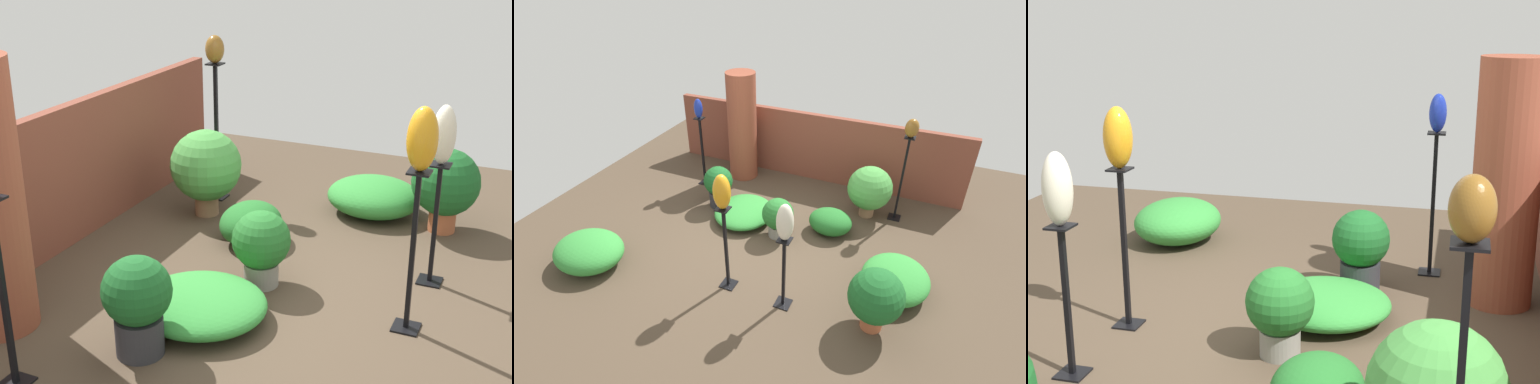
% 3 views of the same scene
% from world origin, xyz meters
% --- Properties ---
extents(ground_plane, '(8.00, 8.00, 0.00)m').
position_xyz_m(ground_plane, '(0.00, 0.00, 0.00)').
color(ground_plane, '#4C3D2D').
extents(brick_wall_back, '(5.60, 0.12, 1.31)m').
position_xyz_m(brick_wall_back, '(0.00, 2.21, 0.66)').
color(brick_wall_back, brown).
rests_on(brick_wall_back, ground).
extents(pedestal_ivory, '(0.20, 0.20, 1.06)m').
position_xyz_m(pedestal_ivory, '(0.75, -1.08, 0.48)').
color(pedestal_ivory, black).
rests_on(pedestal_ivory, ground).
extents(pedestal_bronze, '(0.20, 0.20, 1.49)m').
position_xyz_m(pedestal_bronze, '(1.76, 1.44, 0.69)').
color(pedestal_bronze, black).
rests_on(pedestal_bronze, ground).
extents(pedestal_cobalt, '(0.20, 0.20, 1.33)m').
position_xyz_m(pedestal_cobalt, '(-1.79, 1.16, 0.61)').
color(pedestal_cobalt, black).
rests_on(pedestal_cobalt, ground).
extents(pedestal_amber, '(0.20, 0.20, 1.26)m').
position_xyz_m(pedestal_amber, '(-0.06, -1.06, 0.58)').
color(pedestal_amber, black).
rests_on(pedestal_amber, ground).
extents(art_vase_ivory, '(0.20, 0.19, 0.48)m').
position_xyz_m(art_vase_ivory, '(0.75, -1.08, 1.30)').
color(art_vase_ivory, beige).
rests_on(art_vase_ivory, pedestal_ivory).
extents(art_vase_bronze, '(0.20, 0.20, 0.29)m').
position_xyz_m(art_vase_bronze, '(1.76, 1.44, 1.63)').
color(art_vase_bronze, brown).
rests_on(art_vase_bronze, pedestal_bronze).
extents(art_vase_amber, '(0.22, 0.22, 0.46)m').
position_xyz_m(art_vase_amber, '(-0.06, -1.06, 1.49)').
color(art_vase_amber, orange).
rests_on(art_vase_amber, pedestal_amber).
extents(potted_plant_front_right, '(0.49, 0.49, 0.66)m').
position_xyz_m(potted_plant_front_right, '(0.13, 0.21, 0.37)').
color(potted_plant_front_right, gray).
rests_on(potted_plant_front_right, ground).
extents(potted_plant_front_left, '(0.66, 0.66, 0.84)m').
position_xyz_m(potted_plant_front_left, '(1.86, -0.98, 0.49)').
color(potted_plant_front_left, '#B25B38').
rests_on(potted_plant_front_left, ground).
extents(potted_plant_walkway_edge, '(0.73, 0.73, 0.90)m').
position_xyz_m(potted_plant_walkway_edge, '(1.30, 1.34, 0.52)').
color(potted_plant_walkway_edge, '#936B4C').
rests_on(potted_plant_walkway_edge, ground).
extents(potted_plant_back_center, '(0.50, 0.50, 0.75)m').
position_xyz_m(potted_plant_back_center, '(-1.14, 0.60, 0.42)').
color(potted_plant_back_center, '#2D2D33').
rests_on(potted_plant_back_center, ground).
extents(foliage_bed_east, '(0.69, 0.58, 0.39)m').
position_xyz_m(foliage_bed_east, '(0.86, 0.64, 0.19)').
color(foliage_bed_east, '#236B28').
rests_on(foliage_bed_east, ground).
extents(foliage_bed_west, '(0.89, 0.97, 0.37)m').
position_xyz_m(foliage_bed_west, '(2.01, -0.24, 0.19)').
color(foliage_bed_west, '#338C38').
rests_on(foliage_bed_west, ground).
extents(foliage_bed_center, '(0.98, 1.03, 0.26)m').
position_xyz_m(foliage_bed_center, '(-0.56, 0.41, 0.13)').
color(foliage_bed_center, '#338C38').
rests_on(foliage_bed_center, ground).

